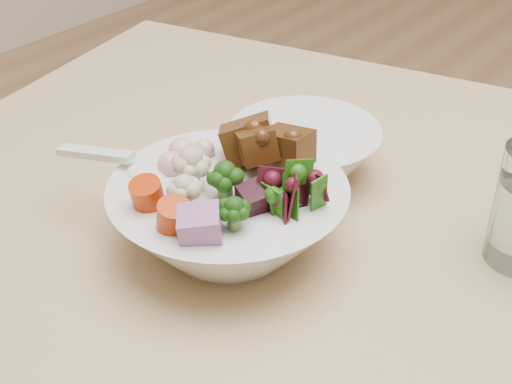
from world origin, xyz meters
TOP-DOWN VIEW (x-y plane):
  - food_bowl at (-0.25, -0.31)m, footprint 0.23×0.23m
  - soup_spoon at (-0.34, -0.34)m, footprint 0.13×0.05m
  - side_bowl at (-0.27, -0.16)m, footprint 0.17×0.17m

SIDE VIEW (x-z plane):
  - side_bowl at x=-0.27m, z-range 0.75..0.80m
  - food_bowl at x=-0.25m, z-range 0.73..0.85m
  - soup_spoon at x=-0.34m, z-range 0.80..0.83m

